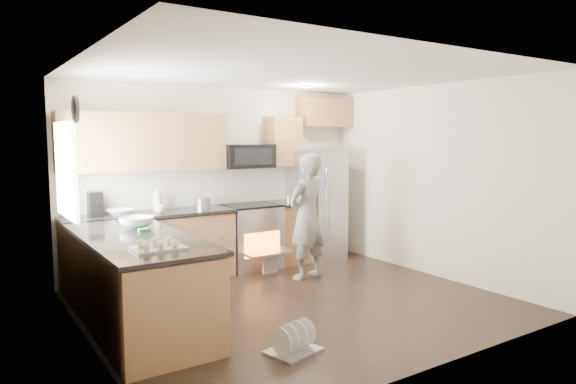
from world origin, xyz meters
TOP-DOWN VIEW (x-y plane):
  - ground at (0.00, 0.00)m, footprint 4.50×4.50m
  - room_shell at (-0.04, 0.02)m, footprint 4.54×4.04m
  - back_cabinet_run at (-0.58, 1.75)m, footprint 4.45×0.64m
  - peninsula at (-1.75, 0.25)m, footprint 0.96×2.36m
  - stove_range at (0.35, 1.69)m, footprint 0.76×0.97m
  - refrigerator at (1.50, 1.70)m, footprint 0.93×0.78m
  - person at (0.71, 0.79)m, footprint 0.69×0.53m
  - dish_rack at (-0.80, -1.12)m, footprint 0.51×0.45m

SIDE VIEW (x-z plane):
  - ground at x=0.00m, z-range 0.00..0.00m
  - dish_rack at x=-0.80m, z-range -0.06..0.21m
  - peninsula at x=-1.75m, z-range -0.05..0.98m
  - stove_range at x=0.35m, z-range -0.22..1.57m
  - person at x=0.71m, z-range 0.00..1.68m
  - refrigerator at x=1.50m, z-range 0.00..1.70m
  - back_cabinet_run at x=-0.58m, z-range -0.29..2.21m
  - room_shell at x=-0.04m, z-range 0.36..2.98m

